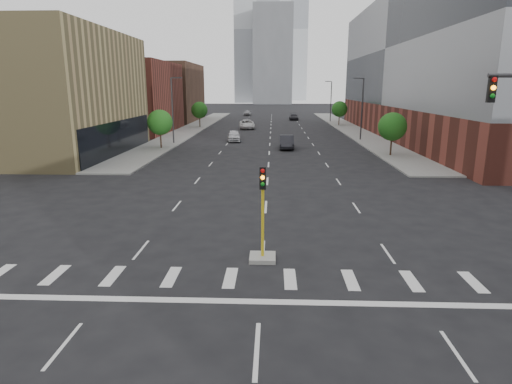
# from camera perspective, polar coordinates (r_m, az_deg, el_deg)

# --- Properties ---
(sidewalk_left_far) EXTENTS (5.00, 92.00, 0.15)m
(sidewalk_left_far) POSITION_cam_1_polar(r_m,az_deg,el_deg) (85.24, -8.27, 8.50)
(sidewalk_left_far) COLOR gray
(sidewalk_left_far) RESTS_ON ground
(sidewalk_right_far) EXTENTS (5.00, 92.00, 0.15)m
(sidewalk_right_far) POSITION_cam_1_polar(r_m,az_deg,el_deg) (85.09, 12.25, 8.32)
(sidewalk_right_far) COLOR gray
(sidewalk_right_far) RESTS_ON ground
(building_left_mid) EXTENTS (20.00, 24.00, 14.00)m
(building_left_mid) POSITION_cam_1_polar(r_m,az_deg,el_deg) (56.82, -27.78, 11.50)
(building_left_mid) COLOR #9A8857
(building_left_mid) RESTS_ON ground
(building_left_far_a) EXTENTS (20.00, 22.00, 12.00)m
(building_left_far_a) POSITION_cam_1_polar(r_m,az_deg,el_deg) (80.50, -18.45, 11.87)
(building_left_far_a) COLOR brown
(building_left_far_a) RESTS_ON ground
(building_left_far_b) EXTENTS (20.00, 24.00, 13.00)m
(building_left_far_b) POSITION_cam_1_polar(r_m,az_deg,el_deg) (105.26, -13.46, 12.77)
(building_left_far_b) COLOR brown
(building_left_far_b) RESTS_ON ground
(building_right_main) EXTENTS (24.00, 70.00, 22.00)m
(building_right_main) POSITION_cam_1_polar(r_m,az_deg,el_deg) (75.38, 25.88, 14.95)
(building_right_main) COLOR brown
(building_right_main) RESTS_ON ground
(tower_left) EXTENTS (22.00, 22.00, 70.00)m
(tower_left) POSITION_cam_1_polar(r_m,az_deg,el_deg) (231.24, 0.17, 20.59)
(tower_left) COLOR #B2B7BC
(tower_left) RESTS_ON ground
(tower_right) EXTENTS (20.00, 20.00, 80.00)m
(tower_right) POSITION_cam_1_polar(r_m,az_deg,el_deg) (271.56, 4.56, 20.60)
(tower_right) COLOR #B2B7BC
(tower_right) RESTS_ON ground
(tower_mid) EXTENTS (18.00, 18.00, 44.00)m
(tower_mid) POSITION_cam_1_polar(r_m,az_deg,el_deg) (209.96, 2.25, 17.70)
(tower_mid) COLOR slate
(tower_mid) RESTS_ON ground
(median_traffic_signal) EXTENTS (1.20, 1.20, 4.40)m
(median_traffic_signal) POSITION_cam_1_polar(r_m,az_deg,el_deg) (19.66, 0.88, -6.43)
(median_traffic_signal) COLOR #999993
(median_traffic_signal) RESTS_ON ground
(streetlight_right_a) EXTENTS (1.60, 0.22, 9.07)m
(streetlight_right_a) POSITION_cam_1_polar(r_m,az_deg,el_deg) (65.83, 13.90, 11.03)
(streetlight_right_a) COLOR #2D2D30
(streetlight_right_a) RESTS_ON ground
(streetlight_right_b) EXTENTS (1.60, 0.22, 9.07)m
(streetlight_right_b) POSITION_cam_1_polar(r_m,az_deg,el_deg) (100.36, 9.92, 12.05)
(streetlight_right_b) COLOR #2D2D30
(streetlight_right_b) RESTS_ON ground
(streetlight_left) EXTENTS (1.60, 0.22, 9.07)m
(streetlight_left) POSITION_cam_1_polar(r_m,az_deg,el_deg) (61.13, -11.03, 10.99)
(streetlight_left) COLOR #2D2D30
(streetlight_left) RESTS_ON ground
(tree_left_near) EXTENTS (3.20, 3.20, 4.85)m
(tree_left_near) POSITION_cam_1_polar(r_m,az_deg,el_deg) (56.52, -12.69, 9.05)
(tree_left_near) COLOR #382619
(tree_left_near) RESTS_ON ground
(tree_left_far) EXTENTS (3.20, 3.20, 4.85)m
(tree_left_far) POSITION_cam_1_polar(r_m,az_deg,el_deg) (85.81, -7.55, 10.78)
(tree_left_far) COLOR #382619
(tree_left_far) RESTS_ON ground
(tree_right_near) EXTENTS (3.20, 3.20, 4.85)m
(tree_right_near) POSITION_cam_1_polar(r_m,az_deg,el_deg) (51.49, 17.73, 8.30)
(tree_right_near) COLOR #382619
(tree_right_near) RESTS_ON ground
(tree_right_far) EXTENTS (3.20, 3.20, 4.85)m
(tree_right_far) POSITION_cam_1_polar(r_m,az_deg,el_deg) (90.60, 11.08, 10.80)
(tree_right_far) COLOR #382619
(tree_right_far) RESTS_ON ground
(car_near_left) EXTENTS (2.39, 4.94, 1.63)m
(car_near_left) POSITION_cam_1_polar(r_m,az_deg,el_deg) (63.40, -2.97, 7.50)
(car_near_left) COLOR #BBBCC1
(car_near_left) RESTS_ON ground
(car_mid_right) EXTENTS (1.85, 5.19, 1.70)m
(car_mid_right) POSITION_cam_1_polar(r_m,az_deg,el_deg) (55.79, 4.10, 6.66)
(car_mid_right) COLOR #222227
(car_mid_right) RESTS_ON ground
(car_far_left) EXTENTS (3.34, 6.31, 1.69)m
(car_far_left) POSITION_cam_1_polar(r_m,az_deg,el_deg) (82.65, -1.23, 9.01)
(car_far_left) COLOR silver
(car_far_left) RESTS_ON ground
(car_deep_right) EXTENTS (2.09, 5.15, 1.49)m
(car_deep_right) POSITION_cam_1_polar(r_m,az_deg,el_deg) (104.86, 5.06, 9.93)
(car_deep_right) COLOR black
(car_deep_right) RESTS_ON ground
(car_distant) EXTENTS (2.18, 4.70, 1.56)m
(car_distant) POSITION_cam_1_polar(r_m,az_deg,el_deg) (121.33, -1.11, 10.52)
(car_distant) COLOR #9C9DA1
(car_distant) RESTS_ON ground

